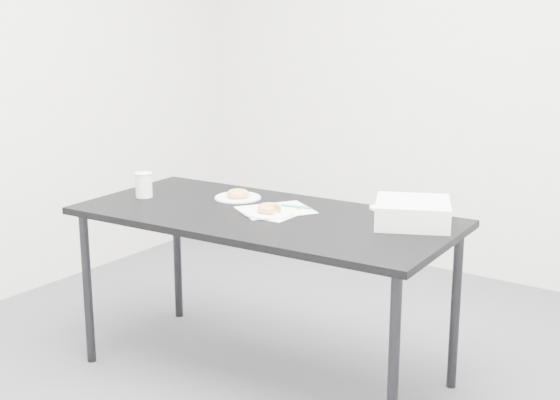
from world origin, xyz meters
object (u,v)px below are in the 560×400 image
Objects in this scene: bakery_box at (413,213)px; plate_far at (238,198)px; coffee_cup at (144,185)px; pen at (296,207)px; table at (264,226)px; donut_near at (269,208)px; donut_far at (238,194)px; plate_near at (269,213)px; scorecard at (276,210)px.

plate_far is at bearing 158.56° from bakery_box.
bakery_box is (1.27, 0.30, -0.01)m from coffee_cup.
pen is 0.55m from bakery_box.
bakery_box reaches higher than table.
donut_near is at bearing 14.54° from table.
table is 0.32m from donut_far.
plate_far is (-0.29, 0.15, -0.02)m from donut_near.
plate_near is at bearing 174.19° from bakery_box.
bakery_box is at bearing 19.58° from donut_near.
coffee_cup is (-0.39, -0.24, 0.04)m from donut_far.
pen is at bearing 18.51° from coffee_cup.
plate_far is (-0.29, 0.15, -0.00)m from plate_near.
donut_far is (-0.33, -0.00, 0.02)m from pen.
table is 0.67m from coffee_cup.
coffee_cup reaches higher than table.
coffee_cup is (-0.68, -0.09, 0.05)m from plate_near.
table is 0.10m from scorecard.
plate_near is at bearing -26.98° from donut_far.
donut_far is at bearing 153.02° from donut_near.
plate_far is at bearing 0.00° from donut_far.
table is 0.66m from bakery_box.
scorecard is at bearing -15.99° from donut_far.
pen is 0.16m from plate_near.
pen is at bearing 65.59° from table.
bakery_box reaches higher than plate_far.
donut_far is (-0.29, 0.15, 0.02)m from plate_near.
coffee_cup is at bearing -176.13° from table.
pen reaches higher than plate_far.
donut_far is at bearing 158.56° from bakery_box.
donut_near reaches higher than plate_near.
donut_far reaches higher than plate_far.
plate_far reaches higher than scorecard.
scorecard is 3.03× the size of donut_far.
pen is at bearing 75.16° from plate_near.
bakery_box is (0.59, 0.21, 0.02)m from donut_near.
plate_near is 2.18× the size of donut_far.
donut_near is 0.89× the size of coffee_cup.
plate_near is at bearing 0.00° from donut_near.
coffee_cup reaches higher than donut_far.
scorecard is at bearing 102.26° from plate_near.
donut_near is 0.35× the size of bakery_box.
plate_far reaches higher than table.
pen is at bearing 160.55° from bakery_box.
donut_near is 0.63m from bakery_box.
donut_far is at bearing 146.93° from table.
donut_near is 0.33m from plate_far.
coffee_cup is at bearing -171.89° from pen.
table is at bearing -121.65° from pen.
donut_far reaches higher than scorecard.
donut_near is 0.33m from donut_far.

